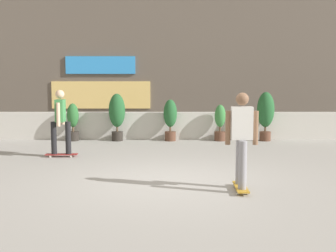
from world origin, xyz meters
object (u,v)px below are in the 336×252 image
at_px(potted_plant_0, 72,121).
at_px(skater_far_left, 60,120).
at_px(skater_by_wall_right, 241,137).
at_px(potted_plant_1, 116,113).
at_px(potted_plant_3, 219,122).
at_px(potted_plant_2, 170,118).
at_px(potted_plant_4, 265,112).

distance_m(potted_plant_0, skater_far_left, 3.01).
distance_m(potted_plant_0, skater_by_wall_right, 7.62).
height_order(potted_plant_1, potted_plant_3, potted_plant_1).
height_order(potted_plant_0, potted_plant_2, potted_plant_2).
bearing_deg(potted_plant_4, skater_far_left, -153.15).
bearing_deg(potted_plant_2, skater_by_wall_right, -79.26).
height_order(potted_plant_0, potted_plant_4, potted_plant_4).
bearing_deg(potted_plant_1, skater_by_wall_right, -65.03).
relative_size(potted_plant_3, skater_by_wall_right, 0.69).
distance_m(potted_plant_1, potted_plant_4, 4.82).
relative_size(potted_plant_0, skater_far_left, 0.72).
height_order(skater_far_left, skater_by_wall_right, same).
relative_size(potted_plant_1, potted_plant_4, 0.97).
relative_size(skater_far_left, skater_by_wall_right, 1.00).
distance_m(potted_plant_2, skater_far_left, 4.07).
distance_m(potted_plant_3, skater_far_left, 5.31).
bearing_deg(skater_by_wall_right, potted_plant_2, 100.74).
xyz_separation_m(skater_far_left, skater_by_wall_right, (3.96, -3.29, 0.00)).
xyz_separation_m(potted_plant_2, skater_by_wall_right, (1.19, -6.25, 0.18)).
xyz_separation_m(potted_plant_2, potted_plant_4, (3.09, -0.00, 0.17)).
bearing_deg(potted_plant_1, skater_far_left, -109.45).
relative_size(potted_plant_4, skater_far_left, 0.94).
xyz_separation_m(potted_plant_3, skater_by_wall_right, (-0.43, -6.25, 0.33)).
bearing_deg(skater_by_wall_right, potted_plant_4, 73.08).
relative_size(potted_plant_0, potted_plant_4, 0.77).
bearing_deg(potted_plant_4, potted_plant_2, 180.00).
relative_size(potted_plant_3, skater_far_left, 0.69).
relative_size(potted_plant_1, potted_plant_2, 1.14).
height_order(potted_plant_2, potted_plant_3, potted_plant_2).
relative_size(potted_plant_4, skater_by_wall_right, 0.94).
bearing_deg(potted_plant_4, potted_plant_0, 180.00).
bearing_deg(skater_by_wall_right, potted_plant_1, 114.97).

